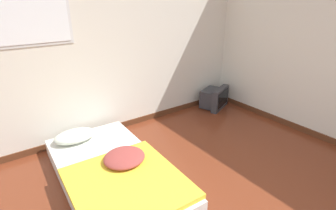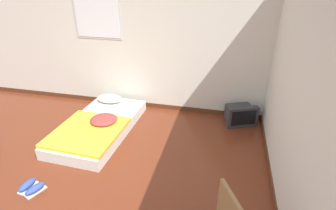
% 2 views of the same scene
% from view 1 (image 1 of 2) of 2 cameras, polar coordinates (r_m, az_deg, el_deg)
% --- Properties ---
extents(wall_back, '(7.68, 0.08, 2.60)m').
position_cam_1_polar(wall_back, '(3.67, -18.30, 11.71)').
color(wall_back, silver).
rests_on(wall_back, ground_plane).
extents(mattress_bed, '(1.11, 2.02, 0.34)m').
position_cam_1_polar(mattress_bed, '(3.05, -11.94, -13.92)').
color(mattress_bed, silver).
rests_on(mattress_bed, ground_plane).
extents(crt_tv, '(0.61, 0.53, 0.39)m').
position_cam_1_polar(crt_tv, '(4.89, 10.07, 1.54)').
color(crt_tv, '#333338').
rests_on(crt_tv, ground_plane).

